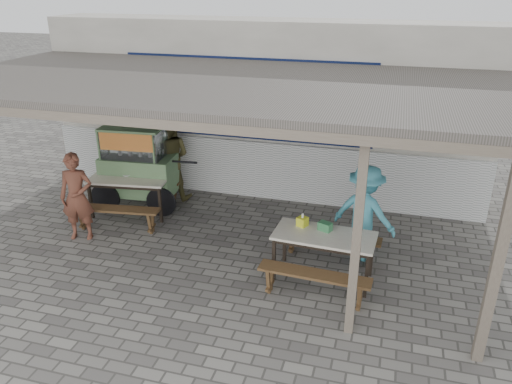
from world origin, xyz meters
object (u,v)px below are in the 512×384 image
at_px(bench_right_street, 314,280).
at_px(bench_right_wall, 331,240).
at_px(patron_right_table, 364,213).
at_px(condiment_jar, 146,174).
at_px(bench_left_street, 116,214).
at_px(patron_street_side, 77,197).
at_px(bench_left_wall, 143,184).
at_px(condiment_bowl, 127,175).
at_px(table_left, 129,182).
at_px(tissue_box, 302,222).
at_px(patron_wall_side, 169,157).
at_px(donation_box, 325,226).
at_px(table_right, 324,239).
at_px(vendor_cart, 137,164).

xyz_separation_m(bench_right_street, bench_right_wall, (0.07, 1.22, 0.00)).
relative_size(patron_right_table, condiment_jar, 20.71).
bearing_deg(bench_left_street, patron_street_side, -147.54).
relative_size(bench_left_wall, condiment_jar, 20.83).
distance_m(bench_left_wall, bench_right_street, 4.70).
relative_size(condiment_jar, condiment_bowl, 0.46).
distance_m(table_left, bench_right_street, 4.30).
relative_size(bench_right_street, patron_right_table, 1.01).
height_order(patron_street_side, patron_right_table, patron_right_table).
bearing_deg(tissue_box, table_left, 163.78).
bearing_deg(patron_wall_side, condiment_jar, 71.05).
height_order(bench_left_street, patron_wall_side, patron_wall_side).
bearing_deg(patron_wall_side, patron_street_side, 61.06).
height_order(bench_left_wall, donation_box, donation_box).
bearing_deg(table_right, condiment_bowl, 164.92).
height_order(patron_street_side, condiment_bowl, patron_street_side).
bearing_deg(table_left, donation_box, -23.37).
bearing_deg(condiment_jar, bench_left_wall, 128.21).
distance_m(condiment_jar, condiment_bowl, 0.36).
height_order(table_left, bench_left_wall, table_left).
distance_m(bench_right_wall, patron_wall_side, 3.91).
xyz_separation_m(table_left, patron_right_table, (4.43, -0.43, 0.13)).
distance_m(bench_left_wall, patron_street_side, 1.84).
bearing_deg(bench_right_wall, donation_box, -92.77).
xyz_separation_m(condiment_jar, condiment_bowl, (-0.35, -0.11, -0.02)).
xyz_separation_m(table_left, table_right, (3.92, -1.22, 0.00)).
height_order(vendor_cart, patron_street_side, vendor_cart).
distance_m(bench_left_wall, condiment_bowl, 0.72).
xyz_separation_m(table_left, bench_right_street, (3.88, -1.83, -0.33)).
height_order(table_left, patron_right_table, patron_right_table).
xyz_separation_m(patron_street_side, donation_box, (4.27, -0.00, 0.03)).
distance_m(patron_street_side, patron_wall_side, 2.19).
bearing_deg(bench_right_wall, bench_left_wall, 165.61).
relative_size(vendor_cart, donation_box, 10.44).
bearing_deg(condiment_bowl, patron_wall_side, 60.08).
xyz_separation_m(bench_right_wall, donation_box, (-0.05, -0.48, 0.47)).
height_order(tissue_box, donation_box, tissue_box).
distance_m(table_left, vendor_cart, 0.47).
relative_size(table_right, patron_wall_side, 0.87).
bearing_deg(donation_box, patron_right_table, 51.16).
bearing_deg(patron_wall_side, table_right, 140.28).
bearing_deg(bench_left_street, tissue_box, -13.56).
bearing_deg(condiment_bowl, vendor_cart, 78.99).
bearing_deg(condiment_jar, bench_right_wall, -12.70).
relative_size(bench_right_street, patron_street_side, 1.03).
height_order(bench_right_wall, vendor_cart, vendor_cart).
relative_size(bench_left_wall, bench_right_street, 1.00).
bearing_deg(vendor_cart, condiment_jar, -39.50).
bearing_deg(bench_left_wall, patron_wall_side, 20.84).
xyz_separation_m(bench_left_street, bench_right_street, (3.79, -1.15, 0.00)).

